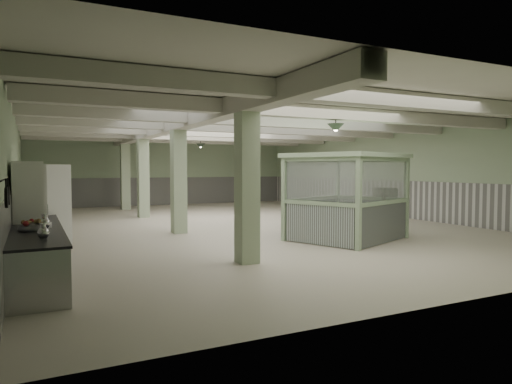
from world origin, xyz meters
name	(u,v)px	position (x,y,z in m)	size (l,w,h in m)	color
floor	(239,225)	(0.00, 0.00, 0.00)	(20.00, 20.00, 0.00)	beige
ceiling	(239,123)	(0.00, 0.00, 3.60)	(14.00, 20.00, 0.02)	white
wall_back	(165,172)	(0.00, 10.00, 1.80)	(14.00, 0.02, 3.60)	#A5BD97
wall_front	(500,182)	(0.00, -10.00, 1.80)	(14.00, 0.02, 3.60)	#A5BD97
wall_left	(15,176)	(-7.00, 0.00, 1.80)	(0.02, 20.00, 3.60)	#A5BD97
wall_right	(391,173)	(7.00, 0.00, 1.80)	(0.02, 20.00, 3.60)	#A5BD97
wainscot_left	(17,212)	(-6.97, 0.00, 0.75)	(0.05, 19.90, 1.50)	silver
wainscot_right	(390,198)	(6.97, 0.00, 0.75)	(0.05, 19.90, 1.50)	silver
wainscot_back	(165,191)	(0.00, 9.97, 0.75)	(13.90, 0.05, 1.50)	silver
girder	(169,126)	(-2.50, 0.00, 3.38)	(0.45, 19.90, 0.40)	beige
beam_a	(389,99)	(0.00, -7.50, 3.42)	(13.90, 0.35, 0.32)	beige
beam_b	(320,113)	(0.00, -5.00, 3.42)	(13.90, 0.35, 0.32)	beige
beam_c	(273,122)	(0.00, -2.50, 3.42)	(13.90, 0.35, 0.32)	beige
beam_d	(239,128)	(0.00, 0.00, 3.42)	(13.90, 0.35, 0.32)	beige
beam_e	(214,133)	(0.00, 2.50, 3.42)	(13.90, 0.35, 0.32)	beige
beam_f	(194,137)	(0.00, 5.00, 3.42)	(13.90, 0.35, 0.32)	beige
beam_g	(178,140)	(0.00, 7.50, 3.42)	(13.90, 0.35, 0.32)	beige
column_a	(247,178)	(-2.50, -6.00, 1.80)	(0.42, 0.42, 3.60)	#B2C8A1
column_b	(179,175)	(-2.50, -1.00, 1.80)	(0.42, 0.42, 3.60)	#B2C8A1
column_c	(143,173)	(-2.50, 4.00, 1.80)	(0.42, 0.42, 3.60)	#B2C8A1
column_d	(125,173)	(-2.50, 8.00, 1.80)	(0.42, 0.42, 3.60)	#B2C8A1
hook_rail	(3,180)	(-6.93, -7.60, 1.85)	(0.02, 0.02, 1.20)	black
pendant_front	(336,128)	(0.50, -5.00, 3.05)	(0.44, 0.44, 0.22)	#2A3729
pendant_mid	(246,140)	(0.50, 0.50, 3.05)	(0.44, 0.44, 0.22)	#2A3729
pendant_back	(201,146)	(0.50, 5.50, 3.05)	(0.44, 0.44, 0.22)	#2A3729
prep_counter	(36,250)	(-6.54, -5.19, 0.46)	(0.91, 5.25, 0.91)	#A8A8AC
pitcher_near	(44,222)	(-6.39, -5.63, 1.04)	(0.19, 0.22, 0.28)	#A8A8AC
pitcher_far	(43,231)	(-6.44, -6.89, 1.03)	(0.17, 0.20, 0.25)	#A8A8AC
veg_colander	(32,225)	(-6.59, -5.76, 1.01)	(0.47, 0.47, 0.21)	#424247
orange_bowl	(44,226)	(-6.40, -5.45, 0.95)	(0.27, 0.27, 0.10)	#B2B2B7
skillet_near	(6,198)	(-6.88, -8.00, 1.63)	(0.27, 0.27, 0.04)	black
skillet_far	(8,196)	(-6.88, -7.47, 1.63)	(0.26, 0.26, 0.04)	black
walkin_cooler	(30,212)	(-6.62, -3.54, 1.05)	(1.10, 2.29, 2.10)	white
guard_booth	(347,181)	(1.37, -4.35, 1.66)	(3.74, 3.49, 2.42)	#A3C19A
filing_cabinet	(385,211)	(3.04, -4.06, 0.71)	(0.46, 0.66, 1.42)	#606050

